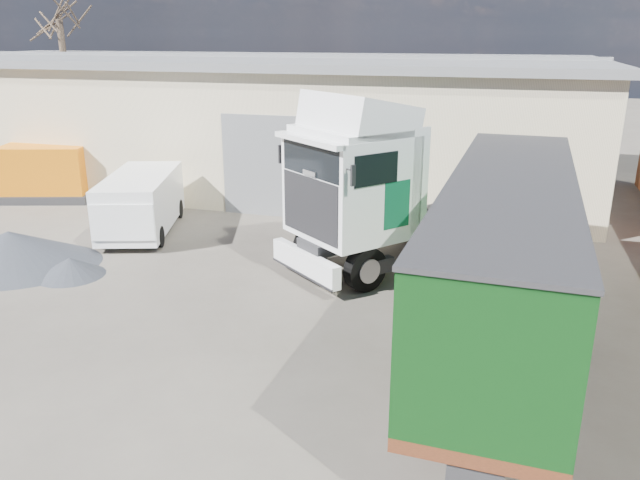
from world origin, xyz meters
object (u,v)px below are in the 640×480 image
(tractor_unit, at_px, (377,196))
(orange_skip, at_px, (48,176))
(bare_tree, at_px, (57,1))
(panel_van, at_px, (140,204))
(box_trailer, at_px, (507,245))

(tractor_unit, xyz_separation_m, orange_skip, (-13.93, 3.87, -1.12))
(bare_tree, relative_size, orange_skip, 2.45)
(panel_van, distance_m, orange_skip, 6.64)
(bare_tree, xyz_separation_m, panel_van, (12.44, -13.19, -6.93))
(box_trailer, relative_size, panel_van, 2.20)
(panel_van, height_order, orange_skip, orange_skip)
(tractor_unit, bearing_deg, panel_van, -146.90)
(bare_tree, xyz_separation_m, orange_skip, (6.50, -10.20, -6.99))
(box_trailer, xyz_separation_m, orange_skip, (-17.34, 7.74, -1.29))
(bare_tree, bearing_deg, panel_van, -46.68)
(bare_tree, bearing_deg, box_trailer, -36.96)
(tractor_unit, height_order, panel_van, tractor_unit)
(box_trailer, bearing_deg, orange_skip, 158.45)
(panel_van, bearing_deg, tractor_unit, -24.15)
(panel_van, bearing_deg, box_trailer, -40.49)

